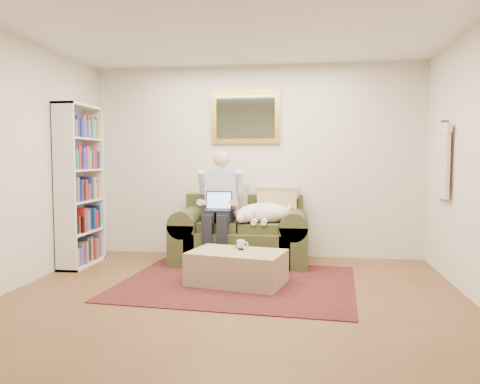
% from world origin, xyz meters
% --- Properties ---
extents(room_shell, '(4.51, 5.00, 2.61)m').
position_xyz_m(room_shell, '(0.00, 0.35, 1.30)').
color(room_shell, brown).
rests_on(room_shell, ground).
extents(rug, '(2.60, 2.14, 0.01)m').
position_xyz_m(rug, '(-0.03, 1.02, 0.01)').
color(rug, black).
rests_on(rug, room_shell).
extents(sofa, '(1.71, 0.87, 1.03)m').
position_xyz_m(sofa, '(-0.13, 2.03, 0.30)').
color(sofa, '#3A4223').
rests_on(sofa, room_shell).
extents(seated_man, '(0.56, 0.81, 1.44)m').
position_xyz_m(seated_man, '(-0.39, 1.88, 0.72)').
color(seated_man, '#8C9DD8').
rests_on(seated_man, sofa).
extents(laptop, '(0.33, 0.26, 0.24)m').
position_xyz_m(laptop, '(-0.39, 1.81, 0.75)').
color(laptop, black).
rests_on(laptop, seated_man).
extents(sleeping_dog, '(0.70, 0.44, 0.26)m').
position_xyz_m(sleeping_dog, '(0.18, 1.95, 0.65)').
color(sleeping_dog, white).
rests_on(sleeping_dog, sofa).
extents(ottoman, '(1.09, 0.81, 0.36)m').
position_xyz_m(ottoman, '(-0.02, 0.98, 0.18)').
color(ottoman, tan).
rests_on(ottoman, room_shell).
extents(coffee_mug, '(0.08, 0.08, 0.10)m').
position_xyz_m(coffee_mug, '(-0.00, 1.10, 0.41)').
color(coffee_mug, white).
rests_on(coffee_mug, ottoman).
extents(tv_remote, '(0.11, 0.16, 0.02)m').
position_xyz_m(tv_remote, '(-0.01, 1.09, 0.37)').
color(tv_remote, black).
rests_on(tv_remote, ottoman).
extents(bookshelf, '(0.28, 0.80, 2.00)m').
position_xyz_m(bookshelf, '(-2.10, 1.60, 1.00)').
color(bookshelf, white).
rests_on(bookshelf, room_shell).
extents(wall_mirror, '(0.94, 0.04, 0.72)m').
position_xyz_m(wall_mirror, '(-0.13, 2.47, 1.90)').
color(wall_mirror, gold).
rests_on(wall_mirror, room_shell).
extents(hanging_shirt, '(0.06, 0.52, 0.90)m').
position_xyz_m(hanging_shirt, '(2.19, 1.60, 1.35)').
color(hanging_shirt, beige).
rests_on(hanging_shirt, room_shell).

